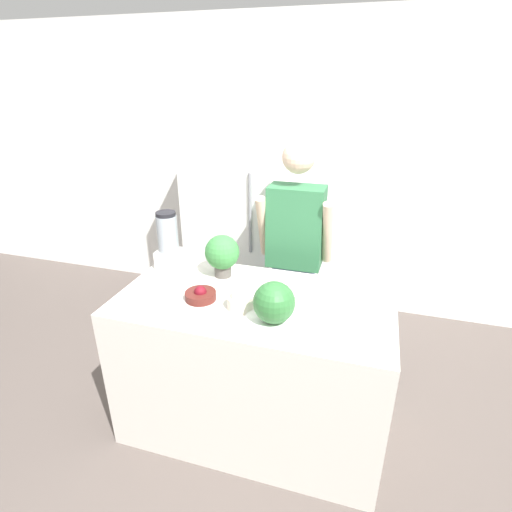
{
  "coord_description": "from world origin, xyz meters",
  "views": [
    {
      "loc": [
        0.58,
        -1.47,
        2.08
      ],
      "look_at": [
        0.0,
        0.45,
        1.19
      ],
      "focal_mm": 28.0,
      "sensor_mm": 36.0,
      "label": 1
    }
  ],
  "objects_px": {
    "refrigerator": "(238,219)",
    "bowl_cherries": "(201,295)",
    "person": "(294,256)",
    "potted_plant": "(222,254)",
    "bowl_cream": "(241,300)",
    "blender": "(168,242)",
    "watermelon": "(274,302)"
  },
  "relations": [
    {
      "from": "refrigerator",
      "to": "person",
      "type": "relative_size",
      "value": 1.08
    },
    {
      "from": "bowl_cream",
      "to": "bowl_cherries",
      "type": "bearing_deg",
      "value": 173.92
    },
    {
      "from": "watermelon",
      "to": "blender",
      "type": "distance_m",
      "value": 0.94
    },
    {
      "from": "bowl_cream",
      "to": "blender",
      "type": "bearing_deg",
      "value": 149.75
    },
    {
      "from": "person",
      "to": "bowl_cream",
      "type": "relative_size",
      "value": 11.57
    },
    {
      "from": "watermelon",
      "to": "person",
      "type": "bearing_deg",
      "value": 95.25
    },
    {
      "from": "watermelon",
      "to": "potted_plant",
      "type": "height_order",
      "value": "potted_plant"
    },
    {
      "from": "blender",
      "to": "potted_plant",
      "type": "distance_m",
      "value": 0.38
    },
    {
      "from": "person",
      "to": "watermelon",
      "type": "distance_m",
      "value": 0.98
    },
    {
      "from": "bowl_cherries",
      "to": "potted_plant",
      "type": "distance_m",
      "value": 0.34
    },
    {
      "from": "bowl_cream",
      "to": "potted_plant",
      "type": "xyz_separation_m",
      "value": [
        -0.24,
        0.34,
        0.1
      ]
    },
    {
      "from": "refrigerator",
      "to": "bowl_cherries",
      "type": "height_order",
      "value": "refrigerator"
    },
    {
      "from": "bowl_cream",
      "to": "blender",
      "type": "xyz_separation_m",
      "value": [
        -0.62,
        0.36,
        0.13
      ]
    },
    {
      "from": "refrigerator",
      "to": "bowl_cream",
      "type": "bearing_deg",
      "value": -70.32
    },
    {
      "from": "watermelon",
      "to": "bowl_cherries",
      "type": "xyz_separation_m",
      "value": [
        -0.46,
        0.12,
        -0.09
      ]
    },
    {
      "from": "potted_plant",
      "to": "refrigerator",
      "type": "bearing_deg",
      "value": 104.29
    },
    {
      "from": "bowl_cherries",
      "to": "potted_plant",
      "type": "xyz_separation_m",
      "value": [
        0.02,
        0.31,
        0.13
      ]
    },
    {
      "from": "person",
      "to": "bowl_cream",
      "type": "height_order",
      "value": "person"
    },
    {
      "from": "person",
      "to": "bowl_cream",
      "type": "bearing_deg",
      "value": -97.74
    },
    {
      "from": "refrigerator",
      "to": "bowl_cherries",
      "type": "distance_m",
      "value": 1.45
    },
    {
      "from": "refrigerator",
      "to": "blender",
      "type": "height_order",
      "value": "refrigerator"
    },
    {
      "from": "watermelon",
      "to": "blender",
      "type": "relative_size",
      "value": 0.57
    },
    {
      "from": "person",
      "to": "bowl_cream",
      "type": "xyz_separation_m",
      "value": [
        -0.12,
        -0.87,
        0.1
      ]
    },
    {
      "from": "refrigerator",
      "to": "blender",
      "type": "relative_size",
      "value": 4.86
    },
    {
      "from": "watermelon",
      "to": "bowl_cherries",
      "type": "bearing_deg",
      "value": 165.83
    },
    {
      "from": "bowl_cherries",
      "to": "bowl_cream",
      "type": "distance_m",
      "value": 0.25
    },
    {
      "from": "person",
      "to": "bowl_cherries",
      "type": "bearing_deg",
      "value": -113.6
    },
    {
      "from": "person",
      "to": "potted_plant",
      "type": "relative_size",
      "value": 6.37
    },
    {
      "from": "refrigerator",
      "to": "blender",
      "type": "xyz_separation_m",
      "value": [
        -0.1,
        -1.09,
        0.19
      ]
    },
    {
      "from": "refrigerator",
      "to": "watermelon",
      "type": "relative_size",
      "value": 8.6
    },
    {
      "from": "blender",
      "to": "potted_plant",
      "type": "relative_size",
      "value": 1.41
    },
    {
      "from": "refrigerator",
      "to": "bowl_cream",
      "type": "height_order",
      "value": "refrigerator"
    }
  ]
}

